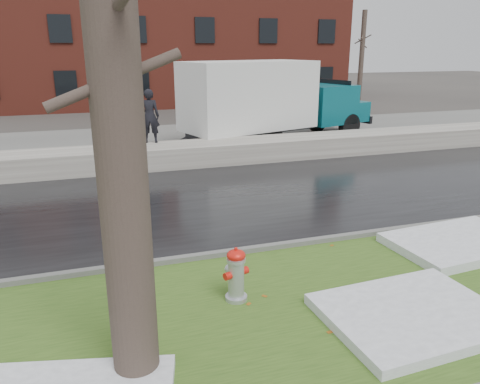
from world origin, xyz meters
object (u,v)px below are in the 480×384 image
object	(u,v)px
box_truck	(270,100)
worker	(150,116)
fire_hydrant	(236,272)
tree	(116,87)

from	to	relation	value
box_truck	worker	size ratio (longest dim) A/B	5.57
worker	box_truck	bearing A→B (deg)	-146.52
box_truck	worker	xyz separation A→B (m)	(-5.30, -2.06, -0.14)
fire_hydrant	worker	bearing A→B (deg)	71.72
fire_hydrant	box_truck	size ratio (longest dim) A/B	0.09
tree	fire_hydrant	bearing A→B (deg)	37.69
tree	worker	world-z (taller)	tree
tree	box_truck	distance (m)	15.22
box_truck	worker	distance (m)	5.69
fire_hydrant	worker	world-z (taller)	worker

